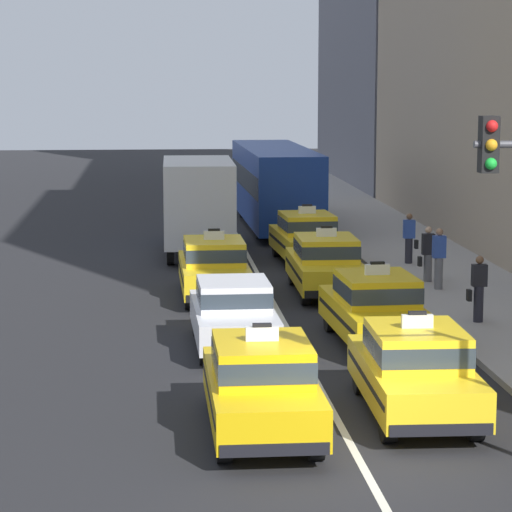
# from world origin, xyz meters

# --- Properties ---
(ground_plane) EXTENTS (160.00, 160.00, 0.00)m
(ground_plane) POSITION_xyz_m (0.00, 0.00, 0.00)
(ground_plane) COLOR #232326
(lane_stripe_left_right) EXTENTS (0.14, 80.00, 0.01)m
(lane_stripe_left_right) POSITION_xyz_m (0.00, 20.00, 0.00)
(lane_stripe_left_right) COLOR silver
(lane_stripe_left_right) RESTS_ON ground
(sidewalk_curb) EXTENTS (4.00, 90.00, 0.15)m
(sidewalk_curb) POSITION_xyz_m (5.60, 15.00, 0.07)
(sidewalk_curb) COLOR #9E9993
(sidewalk_curb) RESTS_ON ground
(taxi_left_nearest) EXTENTS (1.83, 4.56, 1.96)m
(taxi_left_nearest) POSITION_xyz_m (-1.43, 1.85, 0.88)
(taxi_left_nearest) COLOR black
(taxi_left_nearest) RESTS_ON ground
(sedan_left_second) EXTENTS (1.81, 4.32, 1.58)m
(sedan_left_second) POSITION_xyz_m (-1.47, 8.21, 0.85)
(sedan_left_second) COLOR black
(sedan_left_second) RESTS_ON ground
(taxi_left_third) EXTENTS (1.85, 4.57, 1.96)m
(taxi_left_third) POSITION_xyz_m (-1.57, 14.31, 0.88)
(taxi_left_third) COLOR black
(taxi_left_third) RESTS_ON ground
(box_truck_left_fourth) EXTENTS (2.39, 7.00, 3.27)m
(box_truck_left_fourth) POSITION_xyz_m (-1.68, 22.59, 1.78)
(box_truck_left_fourth) COLOR black
(box_truck_left_fourth) RESTS_ON ground
(taxi_right_nearest) EXTENTS (1.92, 4.60, 1.96)m
(taxi_right_nearest) POSITION_xyz_m (1.42, 2.63, 0.88)
(taxi_right_nearest) COLOR black
(taxi_right_nearest) RESTS_ON ground
(taxi_right_second) EXTENTS (1.98, 4.62, 1.96)m
(taxi_right_second) POSITION_xyz_m (1.78, 8.26, 0.88)
(taxi_right_second) COLOR black
(taxi_right_second) RESTS_ON ground
(taxi_right_third) EXTENTS (1.87, 4.58, 1.96)m
(taxi_right_third) POSITION_xyz_m (1.58, 14.64, 0.88)
(taxi_right_third) COLOR black
(taxi_right_third) RESTS_ON ground
(taxi_right_fourth) EXTENTS (2.01, 4.64, 1.96)m
(taxi_right_fourth) POSITION_xyz_m (1.76, 20.15, 0.88)
(taxi_right_fourth) COLOR black
(taxi_right_fourth) RESTS_ON ground
(bus_right_fifth) EXTENTS (2.68, 11.24, 3.22)m
(bus_right_fifth) POSITION_xyz_m (1.72, 29.48, 1.82)
(bus_right_fifth) COLOR black
(bus_right_fifth) RESTS_ON ground
(pedestrian_near_crosswalk) EXTENTS (0.47, 0.24, 1.60)m
(pedestrian_near_crosswalk) POSITION_xyz_m (4.92, 19.00, 0.95)
(pedestrian_near_crosswalk) COLOR #23232D
(pedestrian_near_crosswalk) RESTS_ON sidewalk_curb
(pedestrian_mid_block) EXTENTS (0.36, 0.24, 1.72)m
(pedestrian_mid_block) POSITION_xyz_m (4.75, 14.40, 1.02)
(pedestrian_mid_block) COLOR slate
(pedestrian_mid_block) RESTS_ON sidewalk_curb
(pedestrian_by_storefront) EXTENTS (0.47, 0.24, 1.63)m
(pedestrian_by_storefront) POSITION_xyz_m (4.63, 9.94, 0.97)
(pedestrian_by_storefront) COLOR #23232D
(pedestrian_by_storefront) RESTS_ON sidewalk_curb
(pedestrian_trailing) EXTENTS (0.47, 0.24, 1.61)m
(pedestrian_trailing) POSITION_xyz_m (4.72, 15.65, 0.95)
(pedestrian_trailing) COLOR slate
(pedestrian_trailing) RESTS_ON sidewalk_curb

